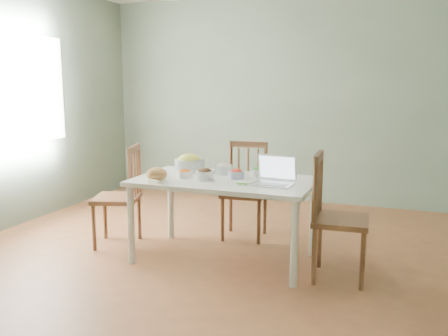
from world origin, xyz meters
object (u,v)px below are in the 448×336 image
at_px(dining_table, 224,220).
at_px(bowl_squash, 189,163).
at_px(bread_boule, 157,174).
at_px(chair_right, 341,217).
at_px(chair_far, 244,191).
at_px(laptop, 272,171).
at_px(chair_left, 116,196).

relative_size(dining_table, bowl_squash, 5.50).
distance_m(bread_boule, bowl_squash, 0.50).
bearing_deg(chair_right, bowl_squash, 74.69).
xyz_separation_m(chair_far, laptop, (0.49, -0.75, 0.37)).
xyz_separation_m(dining_table, chair_left, (-1.12, 0.00, 0.12)).
bearing_deg(laptop, bowl_squash, 163.75).
distance_m(dining_table, bowl_squash, 0.67).
bearing_deg(dining_table, chair_far, 92.64).
xyz_separation_m(chair_right, bread_boule, (-1.56, -0.19, 0.28)).
bearing_deg(chair_far, laptop, -63.41).
height_order(dining_table, laptop, laptop).
xyz_separation_m(chair_far, bread_boule, (-0.49, -0.93, 0.31)).
xyz_separation_m(chair_left, bread_boule, (0.60, -0.27, 0.30)).
bearing_deg(chair_left, chair_far, 103.05).
xyz_separation_m(dining_table, chair_far, (-0.03, 0.66, 0.12)).
bearing_deg(bread_boule, chair_far, 62.17).
distance_m(bread_boule, laptop, 1.00).
relative_size(dining_table, chair_right, 1.54).
distance_m(chair_right, bread_boule, 1.60).
xyz_separation_m(chair_right, laptop, (-0.58, -0.02, 0.34)).
distance_m(chair_right, bowl_squash, 1.54).
xyz_separation_m(chair_left, bowl_squash, (0.68, 0.22, 0.33)).
relative_size(chair_far, chair_right, 0.95).
xyz_separation_m(dining_table, bread_boule, (-0.52, -0.27, 0.43)).
relative_size(chair_far, bowl_squash, 3.40).
bearing_deg(chair_left, bowl_squash, 90.08).
bearing_deg(bread_boule, chair_right, 7.12).
bearing_deg(chair_left, bread_boule, 47.32).
bearing_deg(chair_right, bread_boule, 93.40).
height_order(dining_table, chair_right, chair_right).
bearing_deg(chair_far, dining_table, -93.78).
relative_size(dining_table, bread_boule, 8.72).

